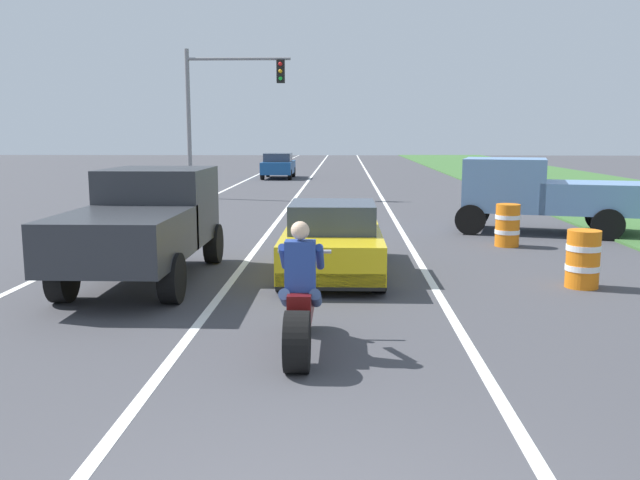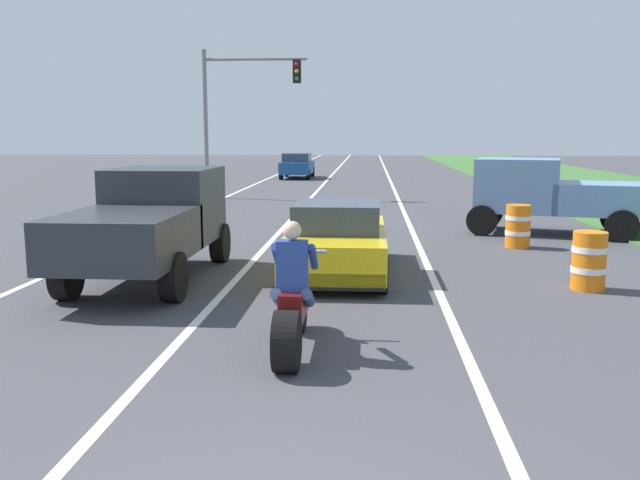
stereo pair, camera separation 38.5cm
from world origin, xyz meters
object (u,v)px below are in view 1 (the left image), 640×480
object	(u,v)px
motorcycle_with_rider	(300,306)
distant_car_far_ahead	(278,165)
construction_barrel_mid	(507,225)
traffic_light_mast_near	(220,100)
construction_barrel_nearest	(583,259)
pickup_truck_right_shoulder_light_blue	(540,192)
sports_car_yellow	(333,241)
pickup_truck_left_lane_dark_grey	(145,220)

from	to	relation	value
motorcycle_with_rider	distant_car_far_ahead	size ratio (longest dim) A/B	0.55
construction_barrel_mid	distant_car_far_ahead	xyz separation A→B (m)	(-7.78, 24.21, 0.27)
traffic_light_mast_near	construction_barrel_nearest	size ratio (longest dim) A/B	6.00
pickup_truck_right_shoulder_light_blue	construction_barrel_mid	xyz separation A→B (m)	(-1.38, -2.23, -0.60)
sports_car_yellow	construction_barrel_mid	bearing A→B (deg)	38.67
sports_car_yellow	construction_barrel_nearest	xyz separation A→B (m)	(4.33, -1.03, -0.13)
construction_barrel_nearest	traffic_light_mast_near	bearing A→B (deg)	119.90
construction_barrel_nearest	distant_car_far_ahead	bearing A→B (deg)	105.77
motorcycle_with_rider	distant_car_far_ahead	world-z (taller)	motorcycle_with_rider
pickup_truck_right_shoulder_light_blue	traffic_light_mast_near	xyz separation A→B (m)	(-10.29, 9.44, 2.87)
pickup_truck_right_shoulder_light_blue	construction_barrel_nearest	xyz separation A→B (m)	(-1.12, -6.52, -0.60)
sports_car_yellow	construction_barrel_nearest	bearing A→B (deg)	-13.39
sports_car_yellow	distant_car_far_ahead	xyz separation A→B (m)	(-3.71, 27.47, 0.14)
construction_barrel_mid	construction_barrel_nearest	bearing A→B (deg)	-86.49
pickup_truck_left_lane_dark_grey	construction_barrel_mid	world-z (taller)	pickup_truck_left_lane_dark_grey
motorcycle_with_rider	construction_barrel_mid	distance (m)	9.13
construction_barrel_nearest	construction_barrel_mid	size ratio (longest dim) A/B	1.00
pickup_truck_right_shoulder_light_blue	pickup_truck_left_lane_dark_grey	bearing A→B (deg)	-144.62
sports_car_yellow	construction_barrel_nearest	world-z (taller)	sports_car_yellow
traffic_light_mast_near	construction_barrel_nearest	bearing A→B (deg)	-60.10
motorcycle_with_rider	pickup_truck_left_lane_dark_grey	distance (m)	5.06
motorcycle_with_rider	pickup_truck_right_shoulder_light_blue	size ratio (longest dim) A/B	0.43
motorcycle_with_rider	pickup_truck_right_shoulder_light_blue	xyz separation A→B (m)	(5.75, 10.25, 0.51)
motorcycle_with_rider	distant_car_far_ahead	xyz separation A→B (m)	(-3.41, 32.23, 0.18)
motorcycle_with_rider	construction_barrel_mid	bearing A→B (deg)	61.41
motorcycle_with_rider	sports_car_yellow	world-z (taller)	motorcycle_with_rider
pickup_truck_right_shoulder_light_blue	construction_barrel_nearest	distance (m)	6.64
motorcycle_with_rider	construction_barrel_mid	size ratio (longest dim) A/B	2.21
traffic_light_mast_near	sports_car_yellow	bearing A→B (deg)	-72.02
motorcycle_with_rider	pickup_truck_right_shoulder_light_blue	distance (m)	11.76
pickup_truck_left_lane_dark_grey	distant_car_far_ahead	distance (m)	28.22
construction_barrel_mid	pickup_truck_right_shoulder_light_blue	bearing A→B (deg)	58.31
distant_car_far_ahead	pickup_truck_right_shoulder_light_blue	bearing A→B (deg)	-67.37
pickup_truck_left_lane_dark_grey	traffic_light_mast_near	bearing A→B (deg)	95.47
construction_barrel_mid	distant_car_far_ahead	size ratio (longest dim) A/B	0.25
pickup_truck_left_lane_dark_grey	motorcycle_with_rider	bearing A→B (deg)	-52.82
pickup_truck_left_lane_dark_grey	construction_barrel_nearest	xyz separation A→B (m)	(7.67, -0.28, -0.60)
motorcycle_with_rider	pickup_truck_right_shoulder_light_blue	bearing A→B (deg)	60.72
construction_barrel_nearest	distant_car_far_ahead	distance (m)	29.61
pickup_truck_left_lane_dark_grey	traffic_light_mast_near	distance (m)	16.01
traffic_light_mast_near	construction_barrel_mid	size ratio (longest dim) A/B	6.00
motorcycle_with_rider	traffic_light_mast_near	world-z (taller)	traffic_light_mast_near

